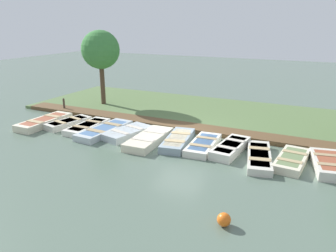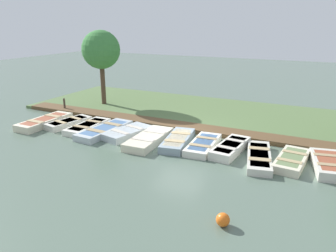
{
  "view_description": "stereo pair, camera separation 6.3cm",
  "coord_description": "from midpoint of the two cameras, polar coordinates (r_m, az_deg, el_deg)",
  "views": [
    {
      "loc": [
        14.32,
        6.24,
        5.61
      ],
      "look_at": [
        0.24,
        -0.56,
        0.65
      ],
      "focal_mm": 35.0,
      "sensor_mm": 36.0,
      "label": 1
    },
    {
      "loc": [
        14.29,
        6.3,
        5.61
      ],
      "look_at": [
        0.24,
        -0.56,
        0.65
      ],
      "focal_mm": 35.0,
      "sensor_mm": 36.0,
      "label": 2
    }
  ],
  "objects": [
    {
      "name": "rowboat_10",
      "position": [
        14.53,
        20.85,
        -5.58
      ],
      "size": [
        2.75,
        1.3,
        0.35
      ],
      "rotation": [
        0.0,
        0.0,
        -0.09
      ],
      "color": "beige",
      "rests_on": "ground_plane"
    },
    {
      "name": "rowboat_1",
      "position": [
        19.37,
        -16.85,
        0.54
      ],
      "size": [
        2.76,
        1.52,
        0.36
      ],
      "rotation": [
        0.0,
        0.0,
        -0.22
      ],
      "color": "beige",
      "rests_on": "ground_plane"
    },
    {
      "name": "rowboat_5",
      "position": [
        15.97,
        -3.2,
        -2.25
      ],
      "size": [
        3.31,
        1.32,
        0.4
      ],
      "rotation": [
        0.0,
        0.0,
        0.03
      ],
      "color": "beige",
      "rests_on": "ground_plane"
    },
    {
      "name": "ground_plane",
      "position": [
        16.59,
        2.2,
        -2.17
      ],
      "size": [
        80.0,
        80.0,
        0.0
      ],
      "primitive_type": "plane",
      "color": "#566B5B"
    },
    {
      "name": "rowboat_7",
      "position": [
        15.37,
        6.26,
        -3.25
      ],
      "size": [
        2.93,
        1.25,
        0.34
      ],
      "rotation": [
        0.0,
        0.0,
        0.06
      ],
      "color": "silver",
      "rests_on": "ground_plane"
    },
    {
      "name": "shore_bank",
      "position": [
        21.03,
        7.74,
        2.22
      ],
      "size": [
        8.0,
        24.0,
        0.17
      ],
      "color": "#567042",
      "rests_on": "ground_plane"
    },
    {
      "name": "mooring_post_near",
      "position": [
        22.58,
        -17.51,
        3.56
      ],
      "size": [
        0.13,
        0.13,
        0.89
      ],
      "color": "#47382D",
      "rests_on": "ground_plane"
    },
    {
      "name": "rowboat_8",
      "position": [
        15.08,
        10.94,
        -3.73
      ],
      "size": [
        2.89,
        1.23,
        0.41
      ],
      "rotation": [
        0.0,
        0.0,
        -0.1
      ],
      "color": "silver",
      "rests_on": "ground_plane"
    },
    {
      "name": "rowboat_6",
      "position": [
        15.81,
        1.84,
        -2.48
      ],
      "size": [
        3.22,
        1.54,
        0.37
      ],
      "rotation": [
        0.0,
        0.0,
        0.17
      ],
      "color": "#8C9EA8",
      "rests_on": "ground_plane"
    },
    {
      "name": "rowboat_9",
      "position": [
        14.46,
        15.68,
        -5.22
      ],
      "size": [
        3.4,
        1.63,
        0.33
      ],
      "rotation": [
        0.0,
        0.0,
        0.21
      ],
      "color": "beige",
      "rests_on": "ground_plane"
    },
    {
      "name": "rowboat_4",
      "position": [
        16.99,
        -6.98,
        -1.14
      ],
      "size": [
        2.88,
        1.82,
        0.38
      ],
      "rotation": [
        0.0,
        0.0,
        -0.23
      ],
      "color": "#B2BCC1",
      "rests_on": "ground_plane"
    },
    {
      "name": "buoy",
      "position": [
        9.9,
        9.72,
        -15.79
      ],
      "size": [
        0.41,
        0.41,
        0.41
      ],
      "color": "orange",
      "rests_on": "ground_plane"
    },
    {
      "name": "rowboat_0",
      "position": [
        19.94,
        -20.61,
        0.72
      ],
      "size": [
        3.38,
        1.17,
        0.41
      ],
      "rotation": [
        0.0,
        0.0,
        -0.01
      ],
      "color": "beige",
      "rests_on": "ground_plane"
    },
    {
      "name": "dock_walkway",
      "position": [
        17.92,
        4.23,
        -0.31
      ],
      "size": [
        1.2,
        22.89,
        0.23
      ],
      "color": "brown",
      "rests_on": "ground_plane"
    },
    {
      "name": "rowboat_3",
      "position": [
        17.59,
        -10.87,
        -0.72
      ],
      "size": [
        3.55,
        1.4,
        0.36
      ],
      "rotation": [
        0.0,
        0.0,
        -0.07
      ],
      "color": "#B2BCC1",
      "rests_on": "ground_plane"
    },
    {
      "name": "park_tree_far_left",
      "position": [
        22.88,
        -11.52,
        12.81
      ],
      "size": [
        2.57,
        2.57,
        5.16
      ],
      "color": "#4C3828",
      "rests_on": "ground_plane"
    },
    {
      "name": "rowboat_2",
      "position": [
        18.43,
        -13.72,
        -0.09
      ],
      "size": [
        2.92,
        1.06,
        0.34
      ],
      "rotation": [
        0.0,
        0.0,
        0.01
      ],
      "color": "silver",
      "rests_on": "ground_plane"
    },
    {
      "name": "rowboat_11",
      "position": [
        14.63,
        26.45,
        -6.02
      ],
      "size": [
        2.81,
        1.67,
        0.41
      ],
      "rotation": [
        0.0,
        0.0,
        0.19
      ],
      "color": "beige",
      "rests_on": "ground_plane"
    }
  ]
}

